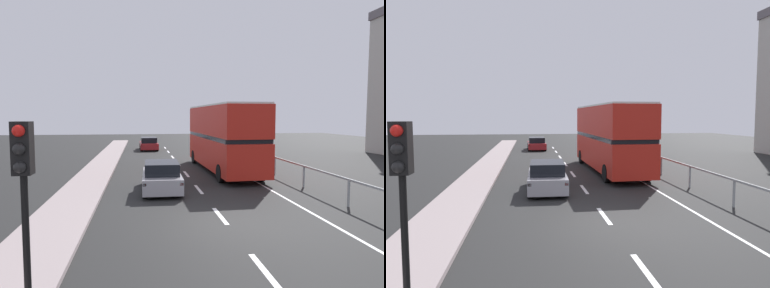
% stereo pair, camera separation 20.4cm
% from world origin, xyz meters
% --- Properties ---
extents(ground_plane, '(74.02, 120.00, 0.10)m').
position_xyz_m(ground_plane, '(0.00, 0.00, -0.05)').
color(ground_plane, black).
extents(near_sidewalk_kerb, '(2.09, 80.00, 0.14)m').
position_xyz_m(near_sidewalk_kerb, '(-5.60, 0.00, 0.07)').
color(near_sidewalk_kerb, gray).
rests_on(near_sidewalk_kerb, ground).
extents(lane_paint_markings, '(3.61, 46.00, 0.01)m').
position_xyz_m(lane_paint_markings, '(2.15, 8.53, 0.00)').
color(lane_paint_markings, silver).
rests_on(lane_paint_markings, ground).
extents(bridge_side_railing, '(0.10, 42.00, 1.13)m').
position_xyz_m(bridge_side_railing, '(5.37, 9.00, 0.92)').
color(bridge_side_railing, gray).
rests_on(bridge_side_railing, ground).
extents(double_decker_bus_red, '(2.82, 10.96, 4.33)m').
position_xyz_m(double_decker_bus_red, '(2.54, 10.93, 2.32)').
color(double_decker_bus_red, red).
rests_on(double_decker_bus_red, ground).
extents(hatchback_car_near, '(1.91, 4.19, 1.44)m').
position_xyz_m(hatchback_car_near, '(-1.83, 5.40, 0.69)').
color(hatchback_car_near, gray).
rests_on(hatchback_car_near, ground).
extents(traffic_signal_pole, '(0.30, 0.42, 3.37)m').
position_xyz_m(traffic_signal_pole, '(-4.79, -5.00, 2.67)').
color(traffic_signal_pole, black).
rests_on(traffic_signal_pole, near_sidewalk_kerb).
extents(sedan_car_ahead, '(1.99, 4.46, 1.37)m').
position_xyz_m(sedan_car_ahead, '(-1.93, 26.23, 0.66)').
color(sedan_car_ahead, maroon).
rests_on(sedan_car_ahead, ground).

